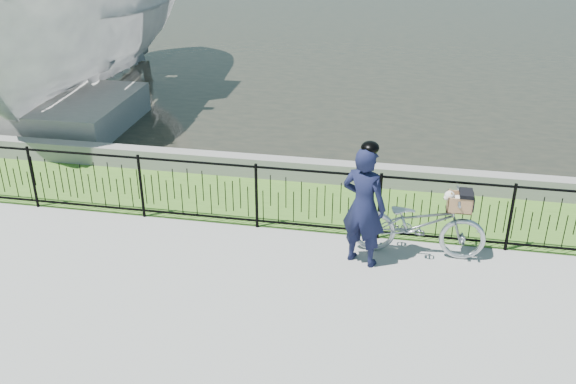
# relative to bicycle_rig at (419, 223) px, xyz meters

# --- Properties ---
(ground) EXTENTS (120.00, 120.00, 0.00)m
(ground) POSITION_rel_bicycle_rig_xyz_m (-1.62, -1.23, -0.54)
(ground) COLOR gray
(ground) RESTS_ON ground
(grass_strip) EXTENTS (60.00, 2.00, 0.01)m
(grass_strip) POSITION_rel_bicycle_rig_xyz_m (-1.62, 1.37, -0.54)
(grass_strip) COLOR #436F22
(grass_strip) RESTS_ON ground
(quay_wall) EXTENTS (60.00, 0.30, 0.40)m
(quay_wall) POSITION_rel_bicycle_rig_xyz_m (-1.62, 2.37, -0.34)
(quay_wall) COLOR slate
(quay_wall) RESTS_ON ground
(fence) EXTENTS (14.00, 0.06, 1.15)m
(fence) POSITION_rel_bicycle_rig_xyz_m (-1.62, 0.37, 0.03)
(fence) COLOR black
(fence) RESTS_ON ground
(bicycle_rig) EXTENTS (2.03, 0.71, 1.15)m
(bicycle_rig) POSITION_rel_bicycle_rig_xyz_m (0.00, 0.00, 0.00)
(bicycle_rig) COLOR #ABB0B7
(bicycle_rig) RESTS_ON ground
(cyclist) EXTENTS (0.80, 0.67, 1.95)m
(cyclist) POSITION_rel_bicycle_rig_xyz_m (-0.83, -0.38, 0.42)
(cyclist) COLOR black
(cyclist) RESTS_ON ground
(boat_near) EXTENTS (4.40, 10.71, 5.88)m
(boat_near) POSITION_rel_bicycle_rig_xyz_m (-8.46, 6.28, 1.59)
(boat_near) COLOR #B3B3B3
(boat_near) RESTS_ON water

